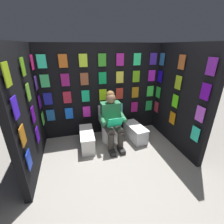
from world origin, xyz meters
name	(u,v)px	position (x,y,z in m)	size (l,w,h in m)	color
ground_plane	(125,183)	(0.00, 0.00, 0.00)	(30.00, 30.00, 0.00)	gray
display_wall_back	(102,91)	(0.00, -1.73, 1.05)	(2.84, 0.14, 2.09)	black
display_wall_left	(179,98)	(-1.42, -0.84, 1.05)	(0.14, 1.68, 2.09)	black
display_wall_right	(27,112)	(1.42, -0.84, 1.05)	(0.14, 1.68, 2.09)	black
toilet	(109,126)	(-0.06, -1.32, 0.33)	(0.41, 0.56, 0.77)	white
person_reading	(112,120)	(-0.07, -1.09, 0.60)	(0.54, 0.69, 1.19)	#286B42
comic_longbox_near	(135,132)	(-0.65, -1.17, 0.17)	(0.40, 0.72, 0.34)	silver
comic_longbox_far	(87,139)	(0.47, -1.14, 0.18)	(0.30, 0.74, 0.36)	white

